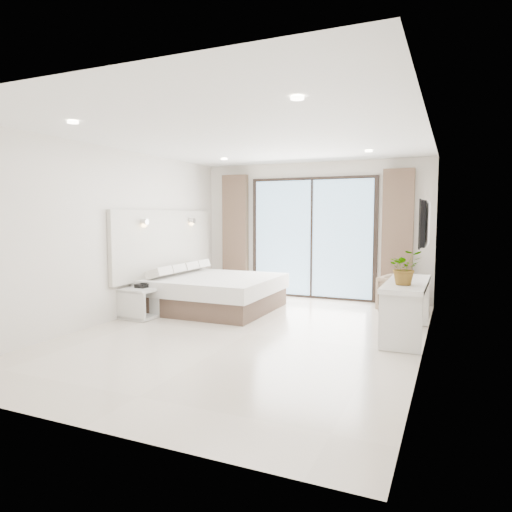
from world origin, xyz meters
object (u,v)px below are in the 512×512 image
Objects in this scene: armchair at (403,293)px; bed at (214,292)px; nightstand at (139,303)px; console_desk at (407,296)px.

bed is at bearing 120.32° from armchair.
bed reaches higher than armchair.
bed is 3.70× the size of nightstand.
nightstand is 0.34× the size of console_desk.
armchair is at bearing 17.74° from bed.
armchair reaches higher than nightstand.
nightstand is 4.40m from armchair.
console_desk is 1.62m from armchair.
nightstand is 0.80× the size of armchair.
console_desk is at bearing -160.29° from armchair.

